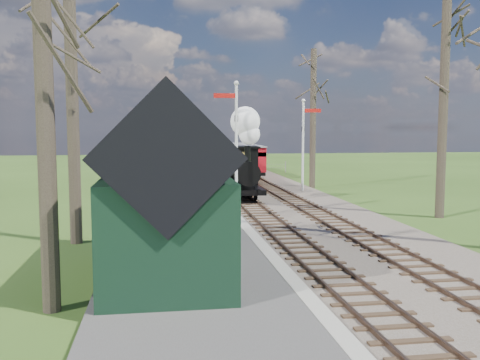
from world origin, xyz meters
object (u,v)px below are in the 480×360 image
object	(u,v)px
coach	(228,164)
person	(236,225)
locomotive	(242,160)
station_shed	(166,194)
bench	(194,234)
red_carriage_b	(239,156)
semaphore_near	(235,135)
sign_board	(227,243)
red_carriage_a	(249,160)
semaphore_far	(304,138)

from	to	relation	value
coach	person	world-z (taller)	coach
locomotive	coach	bearing A→B (deg)	89.89
locomotive	coach	distance (m)	6.10
person	station_shed	bearing A→B (deg)	147.21
station_shed	coach	distance (m)	21.09
bench	red_carriage_b	bearing A→B (deg)	78.81
semaphore_near	person	bearing A→B (deg)	-97.98
coach	red_carriage_b	world-z (taller)	coach
sign_board	coach	bearing A→B (deg)	82.50
sign_board	person	world-z (taller)	person
person	red_carriage_b	bearing A→B (deg)	-2.07
station_shed	red_carriage_a	world-z (taller)	station_shed
station_shed	semaphore_near	world-z (taller)	semaphore_near
semaphore_near	sign_board	distance (m)	11.37
station_shed	person	bearing A→B (deg)	50.56
semaphore_near	sign_board	size ratio (longest dim) A/B	6.36
semaphore_near	locomotive	xyz separation A→B (m)	(0.76, 2.57, -1.41)
semaphore_near	red_carriage_b	size ratio (longest dim) A/B	1.29
station_shed	locomotive	xyz separation A→B (m)	(4.29, 14.57, -0.05)
station_shed	red_carriage_b	bearing A→B (deg)	78.26
bench	person	xyz separation A→B (m)	(1.31, -0.26, 0.28)
sign_board	bench	size ratio (longest dim) A/B	0.61
semaphore_far	sign_board	bearing A→B (deg)	-112.40
semaphore_near	semaphore_far	xyz separation A→B (m)	(5.14, 6.00, -0.27)
semaphore_far	locomotive	xyz separation A→B (m)	(-4.39, -3.43, -1.14)
semaphore_far	coach	distance (m)	5.39
locomotive	sign_board	size ratio (longest dim) A/B	4.94
locomotive	red_carriage_b	size ratio (longest dim) A/B	1.00
semaphore_far	sign_board	world-z (taller)	semaphore_far
sign_board	bench	xyz separation A→B (m)	(-0.81, 1.80, -0.08)
red_carriage_a	bench	world-z (taller)	red_carriage_a
locomotive	red_carriage_a	world-z (taller)	locomotive
semaphore_far	bench	bearing A→B (deg)	-117.27
semaphore_far	red_carriage_a	xyz separation A→B (m)	(-1.77, 9.68, -1.92)
red_carriage_b	semaphore_near	bearing A→B (deg)	-99.04
semaphore_far	locomotive	size ratio (longest dim) A/B	1.18
semaphore_near	semaphore_far	distance (m)	7.91
red_carriage_a	red_carriage_b	bearing A→B (deg)	90.00
station_shed	coach	bearing A→B (deg)	78.24
red_carriage_a	red_carriage_b	world-z (taller)	same
semaphore_near	red_carriage_b	world-z (taller)	semaphore_near
locomotive	station_shed	bearing A→B (deg)	-106.39
locomotive	red_carriage_a	distance (m)	13.39
sign_board	person	distance (m)	1.63
locomotive	sign_board	bearing A→B (deg)	-100.78
locomotive	coach	xyz separation A→B (m)	(0.01, 6.07, -0.60)
red_carriage_a	person	bearing A→B (deg)	-100.60
semaphore_far	red_carriage_b	size ratio (longest dim) A/B	1.19
locomotive	bench	distance (m)	12.19
sign_board	person	xyz separation A→B (m)	(0.49, 1.54, 0.20)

